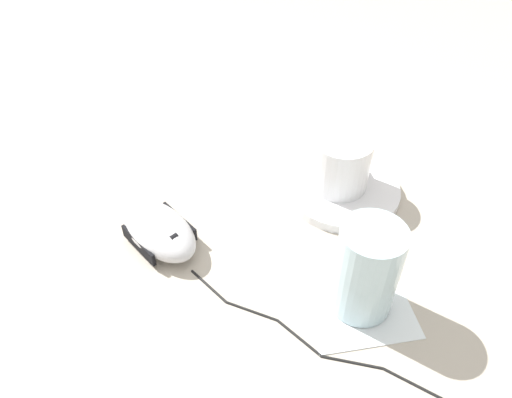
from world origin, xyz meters
The scene contains 7 objects.
ground_plane centered at (0.00, 0.00, 0.00)m, with size 3.00×3.00×0.00m, color #B2A899.
saucer centered at (0.06, -0.11, 0.01)m, with size 0.15×0.15×0.01m, color white.
coffee_cup centered at (0.07, -0.10, 0.05)m, with size 0.11×0.08×0.07m.
computer_mouse centered at (0.04, 0.14, 0.02)m, with size 0.13×0.11×0.04m.
mouse_cable centered at (-0.15, 0.00, 0.00)m, with size 0.24×0.25×0.00m.
napkin_under_glass centered at (-0.11, -0.05, 0.00)m, with size 0.11×0.11×0.00m, color white.
drinking_glass centered at (-0.11, -0.05, 0.06)m, with size 0.07×0.07×0.11m, color silver.
Camera 1 is at (-0.39, 0.14, 0.45)m, focal length 35.00 mm.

